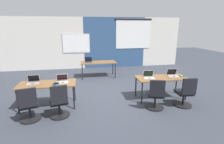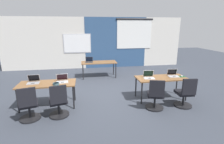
# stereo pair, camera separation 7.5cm
# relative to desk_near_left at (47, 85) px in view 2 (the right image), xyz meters

# --- Properties ---
(ground_plane) EXTENTS (24.00, 24.00, 0.00)m
(ground_plane) POSITION_rel_desk_near_left_xyz_m (1.75, 0.60, -0.66)
(ground_plane) COLOR #383D47
(back_wall_assembly) EXTENTS (10.00, 0.27, 2.80)m
(back_wall_assembly) POSITION_rel_desk_near_left_xyz_m (1.79, 4.79, 0.75)
(back_wall_assembly) COLOR silver
(back_wall_assembly) RESTS_ON ground
(desk_near_left) EXTENTS (1.60, 0.70, 0.72)m
(desk_near_left) POSITION_rel_desk_near_left_xyz_m (0.00, 0.00, 0.00)
(desk_near_left) COLOR brown
(desk_near_left) RESTS_ON ground
(desk_near_right) EXTENTS (1.60, 0.70, 0.72)m
(desk_near_right) POSITION_rel_desk_near_left_xyz_m (3.50, 0.00, 0.00)
(desk_near_right) COLOR brown
(desk_near_right) RESTS_ON ground
(desk_far_center) EXTENTS (1.60, 0.70, 0.72)m
(desk_far_center) POSITION_rel_desk_near_left_xyz_m (1.75, 2.80, 0.00)
(desk_far_center) COLOR brown
(desk_far_center) RESTS_ON ground
(laptop_near_left_end) EXTENTS (0.35, 0.33, 0.23)m
(laptop_near_left_end) POSITION_rel_desk_near_left_xyz_m (-0.39, 0.09, 0.11)
(laptop_near_left_end) COLOR #9E9EA3
(laptop_near_left_end) RESTS_ON desk_near_left
(chair_near_left_end) EXTENTS (0.54, 0.60, 0.92)m
(chair_near_left_end) POSITION_rel_desk_near_left_xyz_m (-0.32, -0.75, -0.28)
(chair_near_left_end) COLOR black
(chair_near_left_end) RESTS_ON ground
(laptop_far_left) EXTENTS (0.37, 0.31, 0.24)m
(laptop_far_left) POSITION_rel_desk_near_left_xyz_m (1.30, 2.81, 0.11)
(laptop_far_left) COLOR #333338
(laptop_far_left) RESTS_ON desk_far_center
(laptop_near_right_inner) EXTENTS (0.37, 0.35, 0.23)m
(laptop_near_right_inner) POSITION_rel_desk_near_left_xyz_m (3.08, 0.01, 0.11)
(laptop_near_right_inner) COLOR silver
(laptop_near_right_inner) RESTS_ON desk_near_right
(chair_near_right_inner) EXTENTS (0.55, 0.60, 0.92)m
(chair_near_right_inner) POSITION_rel_desk_near_left_xyz_m (3.02, -0.70, -0.28)
(chair_near_right_inner) COLOR black
(chair_near_right_inner) RESTS_ON ground
(laptop_near_right_end) EXTENTS (0.36, 0.34, 0.23)m
(laptop_near_right_end) POSITION_rel_desk_near_left_xyz_m (3.93, 0.07, 0.11)
(laptop_near_right_end) COLOR #B7B7BC
(laptop_near_right_end) RESTS_ON desk_near_right
(mousepad_near_right_end) EXTENTS (0.22, 0.19, 0.00)m
(mousepad_near_right_end) POSITION_rel_desk_near_left_xyz_m (4.20, -0.02, 0.06)
(mousepad_near_right_end) COLOR #23512D
(mousepad_near_right_end) RESTS_ON desk_near_right
(mouse_near_right_end) EXTENTS (0.08, 0.11, 0.03)m
(mouse_near_right_end) POSITION_rel_desk_near_left_xyz_m (4.20, -0.02, 0.08)
(mouse_near_right_end) COLOR silver
(mouse_near_right_end) RESTS_ON mousepad_near_right_end
(chair_near_right_end) EXTENTS (0.52, 0.56, 0.92)m
(chair_near_right_end) POSITION_rel_desk_near_left_xyz_m (3.93, -0.71, -0.28)
(chair_near_right_end) COLOR black
(chair_near_right_end) RESTS_ON ground
(laptop_near_left_inner) EXTENTS (0.36, 0.35, 0.22)m
(laptop_near_left_inner) POSITION_rel_desk_near_left_xyz_m (0.42, 0.06, 0.11)
(laptop_near_left_inner) COLOR silver
(laptop_near_left_inner) RESTS_ON desk_near_left
(chair_near_left_inner) EXTENTS (0.53, 0.58, 0.92)m
(chair_near_left_inner) POSITION_rel_desk_near_left_xyz_m (0.38, -0.69, -0.28)
(chair_near_left_inner) COLOR black
(chair_near_left_inner) RESTS_ON ground
(snack_bowl) EXTENTS (0.18, 0.18, 0.06)m
(snack_bowl) POSITION_rel_desk_near_left_xyz_m (0.28, -0.20, 0.10)
(snack_bowl) COLOR #3D6070
(snack_bowl) RESTS_ON desk_near_left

